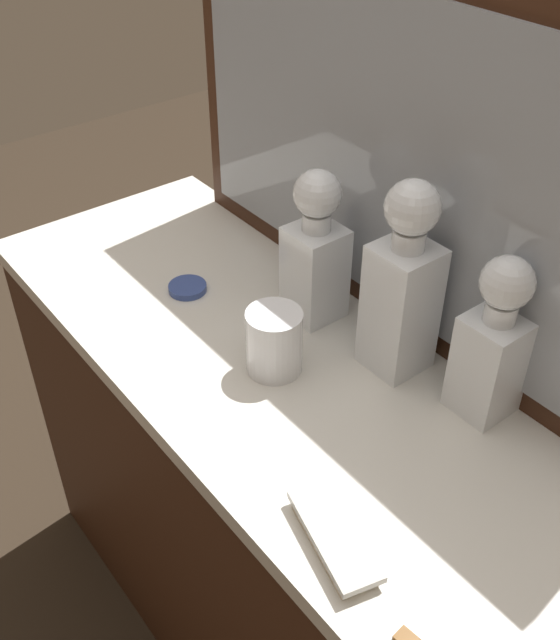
# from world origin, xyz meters

# --- Properties ---
(ground_plane) EXTENTS (6.00, 6.00, 0.00)m
(ground_plane) POSITION_xyz_m (0.00, 0.00, 0.00)
(ground_plane) COLOR #2D2319
(dresser) EXTENTS (1.28, 0.48, 0.84)m
(dresser) POSITION_xyz_m (0.00, 0.00, 0.42)
(dresser) COLOR #381E11
(dresser) RESTS_ON ground_plane
(dresser_mirror) EXTENTS (1.01, 0.03, 0.57)m
(dresser_mirror) POSITION_xyz_m (0.00, 0.22, 1.13)
(dresser_mirror) COLOR #381E11
(dresser_mirror) RESTS_ON dresser
(crystal_decanter_far_right) EXTENTS (0.09, 0.09, 0.32)m
(crystal_decanter_far_right) POSITION_xyz_m (0.12, 0.14, 0.97)
(crystal_decanter_far_right) COLOR white
(crystal_decanter_far_right) RESTS_ON dresser
(crystal_decanter_far_left) EXTENTS (0.09, 0.09, 0.27)m
(crystal_decanter_far_left) POSITION_xyz_m (-0.06, 0.12, 0.95)
(crystal_decanter_far_left) COLOR white
(crystal_decanter_far_left) RESTS_ON dresser
(crystal_decanter_right) EXTENTS (0.08, 0.08, 0.26)m
(crystal_decanter_right) POSITION_xyz_m (0.27, 0.17, 0.95)
(crystal_decanter_right) COLOR white
(crystal_decanter_right) RESTS_ON dresser
(crystal_tumbler_center) EXTENTS (0.09, 0.09, 0.11)m
(crystal_tumbler_center) POSITION_xyz_m (0.01, -0.02, 0.89)
(crystal_tumbler_center) COLOR white
(crystal_tumbler_center) RESTS_ON dresser
(silver_brush_far_left) EXTENTS (0.17, 0.10, 0.02)m
(silver_brush_far_left) POSITION_xyz_m (0.32, -0.16, 0.85)
(silver_brush_far_left) COLOR #B7A88C
(silver_brush_far_left) RESTS_ON dresser
(porcelain_dish) EXTENTS (0.07, 0.07, 0.01)m
(porcelain_dish) POSITION_xyz_m (-0.26, -0.01, 0.85)
(porcelain_dish) COLOR #33478C
(porcelain_dish) RESTS_ON dresser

